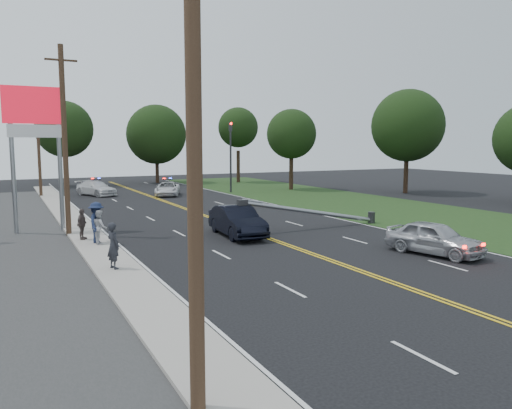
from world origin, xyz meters
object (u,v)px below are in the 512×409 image
crashed_sedan (237,221)px  bystander_b (100,227)px  pylon_sign (35,124)px  bystander_d (82,224)px  traffic_signal (231,151)px  fallen_streetlight (319,212)px  emergency_b (96,188)px  utility_pole_near (194,134)px  utility_pole_mid (65,140)px  emergency_a (167,189)px  waiting_sedan (435,238)px  bystander_c (96,222)px  bystander_a (113,246)px  utility_pole_far (38,142)px

crashed_sedan → bystander_b: 7.03m
pylon_sign → bystander_d: pylon_sign is taller
traffic_signal → fallen_streetlight: bearing=-100.6°
traffic_signal → fallen_streetlight: 22.62m
fallen_streetlight → emergency_b: size_ratio=1.97×
utility_pole_near → emergency_b: bearing=83.3°
utility_pole_mid → bystander_d: (0.41, -2.13, -4.18)m
emergency_a → bystander_d: 22.54m
utility_pole_near → bystander_b: 16.95m
utility_pole_near → emergency_a: utility_pole_near is taller
traffic_signal → bystander_d: bearing=-130.3°
waiting_sedan → bystander_c: size_ratio=2.19×
utility_pole_near → emergency_b: 41.42m
waiting_sedan → bystander_c: (-13.07, 8.94, 0.37)m
bystander_b → pylon_sign: bearing=23.2°
fallen_streetlight → utility_pole_near: size_ratio=0.94×
fallen_streetlight → utility_pole_near: 21.27m
traffic_signal → bystander_d: 26.61m
fallen_streetlight → bystander_c: bystander_c is taller
waiting_sedan → emergency_a: bearing=81.7°
bystander_a → utility_pole_near: bearing=159.0°
utility_pole_mid → bystander_a: 9.76m
fallen_streetlight → utility_pole_near: bearing=-129.9°
fallen_streetlight → emergency_b: (-8.60, 24.91, -0.23)m
utility_pole_far → bystander_a: bearing=-88.8°
crashed_sedan → waiting_sedan: (5.98, -8.04, -0.07)m
utility_pole_far → emergency_b: bearing=-12.8°
pylon_sign → bystander_a: 12.09m
utility_pole_far → bystander_c: size_ratio=5.02×
bystander_d → fallen_streetlight: bearing=-66.0°
crashed_sedan → pylon_sign: bearing=150.6°
utility_pole_mid → waiting_sedan: size_ratio=2.29×
bystander_a → pylon_sign: bearing=-7.4°
traffic_signal → utility_pole_far: size_ratio=0.70×
pylon_sign → bystander_c: bearing=-67.0°
emergency_a → bystander_c: size_ratio=2.30×
traffic_signal → utility_pole_far: utility_pole_far is taller
utility_pole_near → emergency_a: size_ratio=2.18×
crashed_sedan → bystander_d: 7.90m
pylon_sign → emergency_a: 20.67m
waiting_sedan → bystander_c: bystander_c is taller
bystander_a → bystander_b: (0.37, 5.25, -0.09)m
fallen_streetlight → crashed_sedan: size_ratio=1.90×
fallen_streetlight → emergency_b: bearing=109.0°
fallen_streetlight → bystander_c: size_ratio=4.70×
waiting_sedan → bystander_a: (-13.35, 3.37, 0.28)m
fallen_streetlight → waiting_sedan: size_ratio=2.15×
crashed_sedan → emergency_a: crashed_sedan is taller
utility_pole_mid → bystander_d: utility_pole_mid is taller
emergency_a → bystander_b: 23.58m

